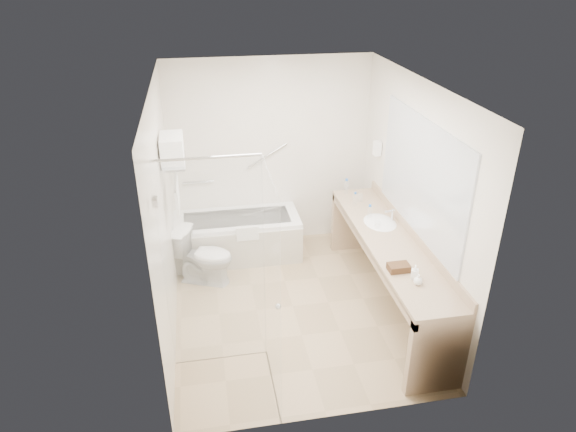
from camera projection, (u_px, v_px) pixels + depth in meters
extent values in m
plane|color=tan|center=(293.00, 306.00, 5.83)|extent=(3.20, 3.20, 0.00)
cube|color=white|center=(294.00, 85.00, 4.70)|extent=(2.60, 3.20, 0.10)
cube|color=silver|center=(270.00, 155.00, 6.67)|extent=(2.60, 0.10, 2.50)
cube|color=silver|center=(333.00, 298.00, 3.86)|extent=(2.60, 0.10, 2.50)
cube|color=silver|center=(164.00, 217.00, 5.06)|extent=(0.10, 3.20, 2.50)
cube|color=silver|center=(413.00, 198.00, 5.47)|extent=(0.10, 3.20, 2.50)
cube|color=white|center=(238.00, 236.00, 6.73)|extent=(1.60, 0.70, 0.55)
cube|color=beige|center=(240.00, 252.00, 6.42)|extent=(1.60, 0.02, 0.50)
cube|color=white|center=(248.00, 233.00, 6.33)|extent=(0.28, 0.06, 0.18)
cylinder|color=silver|center=(198.00, 182.00, 6.62)|extent=(0.40, 0.03, 0.03)
cylinder|color=silver|center=(267.00, 156.00, 6.63)|extent=(0.53, 0.03, 0.33)
cube|color=silver|center=(215.00, 268.00, 4.61)|extent=(0.90, 0.01, 2.10)
cube|color=silver|center=(272.00, 291.00, 4.28)|extent=(0.02, 0.90, 2.10)
cylinder|color=silver|center=(206.00, 158.00, 4.13)|extent=(0.90, 0.02, 0.02)
sphere|color=silver|center=(278.00, 307.00, 4.18)|extent=(0.05, 0.05, 0.05)
cylinder|color=silver|center=(155.00, 202.00, 3.74)|extent=(0.04, 0.10, 0.10)
cube|color=silver|center=(173.00, 161.00, 5.19)|extent=(0.24, 0.55, 0.02)
cylinder|color=silver|center=(176.00, 181.00, 5.29)|extent=(0.02, 0.55, 0.02)
cube|color=white|center=(177.00, 196.00, 5.36)|extent=(0.03, 0.42, 0.32)
cube|color=white|center=(173.00, 156.00, 5.16)|extent=(0.22, 0.40, 0.08)
cube|color=white|center=(172.00, 148.00, 5.12)|extent=(0.22, 0.40, 0.08)
cube|color=white|center=(171.00, 140.00, 5.08)|extent=(0.22, 0.40, 0.08)
cube|color=tan|center=(390.00, 242.00, 5.49)|extent=(0.55, 2.70, 0.05)
cube|color=tan|center=(413.00, 233.00, 5.50)|extent=(0.03, 2.70, 0.10)
cube|color=tan|center=(366.00, 248.00, 5.47)|extent=(0.04, 2.70, 0.08)
cube|color=tan|center=(437.00, 356.00, 4.53)|extent=(0.55, 0.08, 0.80)
cube|color=tan|center=(352.00, 221.00, 6.83)|extent=(0.55, 0.08, 0.80)
ellipsoid|color=white|center=(380.00, 225.00, 5.85)|extent=(0.40, 0.52, 0.14)
cylinder|color=silver|center=(393.00, 215.00, 5.82)|extent=(0.03, 0.03, 0.14)
cube|color=silver|center=(421.00, 177.00, 5.20)|extent=(0.02, 2.00, 1.20)
cube|color=white|center=(377.00, 148.00, 6.30)|extent=(0.08, 0.10, 0.18)
imported|color=white|center=(204.00, 256.00, 6.14)|extent=(0.79, 0.62, 0.68)
cube|color=#4E301B|center=(399.00, 267.00, 4.92)|extent=(0.21, 0.14, 0.07)
imported|color=white|center=(414.00, 275.00, 4.80)|extent=(0.12, 0.16, 0.07)
imported|color=white|center=(418.00, 280.00, 4.71)|extent=(0.09, 0.11, 0.08)
cylinder|color=silver|center=(370.00, 213.00, 5.87)|extent=(0.06, 0.06, 0.16)
cylinder|color=blue|center=(370.00, 206.00, 5.82)|extent=(0.03, 0.03, 0.02)
cylinder|color=silver|center=(346.00, 187.00, 6.52)|extent=(0.06, 0.06, 0.17)
cylinder|color=blue|center=(347.00, 180.00, 6.47)|extent=(0.03, 0.03, 0.03)
cylinder|color=silver|center=(355.00, 200.00, 6.20)|extent=(0.05, 0.05, 0.15)
cylinder|color=blue|center=(355.00, 193.00, 6.16)|extent=(0.03, 0.03, 0.02)
cylinder|color=silver|center=(360.00, 198.00, 6.32)|extent=(0.08, 0.08, 0.09)
cylinder|color=silver|center=(378.00, 225.00, 5.68)|extent=(0.08, 0.08, 0.09)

